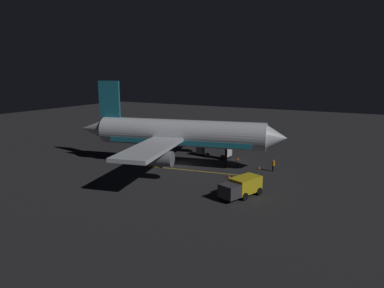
{
  "coord_description": "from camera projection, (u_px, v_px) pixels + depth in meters",
  "views": [
    {
      "loc": [
        44.48,
        26.37,
        14.09
      ],
      "look_at": [
        0.0,
        2.0,
        3.5
      ],
      "focal_mm": 31.77,
      "sensor_mm": 36.0,
      "label": 1
    }
  ],
  "objects": [
    {
      "name": "ground_plane",
      "position": [
        181.0,
        165.0,
        53.48
      ],
      "size": [
        180.0,
        180.0,
        0.2
      ],
      "primitive_type": "cube",
      "color": "#262628"
    },
    {
      "name": "apron_guide_stripe",
      "position": [
        197.0,
        171.0,
        49.88
      ],
      "size": [
        3.3,
        18.68,
        0.01
      ],
      "primitive_type": "cube",
      "rotation": [
        0.0,
        0.0,
        0.16
      ],
      "color": "gold",
      "rests_on": "ground_plane"
    },
    {
      "name": "airliner",
      "position": [
        177.0,
        134.0,
        52.62
      ],
      "size": [
        32.48,
        33.31,
        12.91
      ],
      "color": "silver",
      "rests_on": "ground_plane"
    },
    {
      "name": "baggage_truck",
      "position": [
        242.0,
        187.0,
        39.31
      ],
      "size": [
        5.91,
        3.85,
        2.23
      ],
      "color": "gold",
      "rests_on": "ground_plane"
    },
    {
      "name": "catering_truck",
      "position": [
        215.0,
        150.0,
        57.83
      ],
      "size": [
        2.55,
        6.04,
        2.53
      ],
      "color": "silver",
      "rests_on": "ground_plane"
    },
    {
      "name": "ground_crew_worker",
      "position": [
        273.0,
        166.0,
        49.54
      ],
      "size": [
        0.4,
        0.4,
        1.74
      ],
      "color": "black",
      "rests_on": "ground_plane"
    },
    {
      "name": "traffic_cone_near_left",
      "position": [
        259.0,
        168.0,
        50.74
      ],
      "size": [
        0.5,
        0.5,
        0.55
      ],
      "color": "#EA590F",
      "rests_on": "ground_plane"
    },
    {
      "name": "traffic_cone_near_right",
      "position": [
        229.0,
        176.0,
        46.55
      ],
      "size": [
        0.5,
        0.5,
        0.55
      ],
      "color": "#EA590F",
      "rests_on": "ground_plane"
    },
    {
      "name": "traffic_cone_under_wing",
      "position": [
        238.0,
        159.0,
        55.88
      ],
      "size": [
        0.5,
        0.5,
        0.55
      ],
      "color": "#EA590F",
      "rests_on": "ground_plane"
    }
  ]
}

